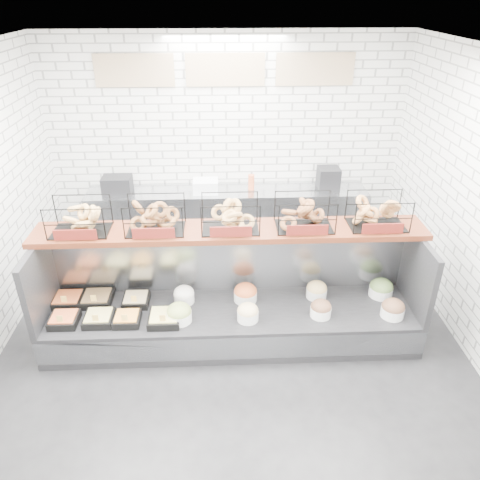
{
  "coord_description": "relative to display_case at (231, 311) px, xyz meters",
  "views": [
    {
      "loc": [
        -0.09,
        -3.8,
        3.49
      ],
      "look_at": [
        0.1,
        0.45,
        1.16
      ],
      "focal_mm": 35.0,
      "sensor_mm": 36.0,
      "label": 1
    }
  ],
  "objects": [
    {
      "name": "ground",
      "position": [
        0.01,
        -0.34,
        -0.33
      ],
      "size": [
        5.5,
        5.5,
        0.0
      ],
      "primitive_type": "plane",
      "color": "black",
      "rests_on": "ground"
    },
    {
      "name": "room_shell",
      "position": [
        0.01,
        0.26,
        1.73
      ],
      "size": [
        5.02,
        5.51,
        3.01
      ],
      "color": "silver",
      "rests_on": "ground"
    },
    {
      "name": "display_case",
      "position": [
        0.0,
        0.0,
        0.0
      ],
      "size": [
        4.0,
        0.9,
        1.2
      ],
      "color": "black",
      "rests_on": "ground"
    },
    {
      "name": "bagel_shelf",
      "position": [
        0.01,
        0.18,
        1.05
      ],
      "size": [
        4.1,
        0.5,
        0.4
      ],
      "color": "#41190E",
      "rests_on": "display_case"
    },
    {
      "name": "prep_counter",
      "position": [
        0.0,
        2.09,
        0.14
      ],
      "size": [
        4.0,
        0.6,
        1.2
      ],
      "color": "#93969B",
      "rests_on": "ground"
    }
  ]
}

